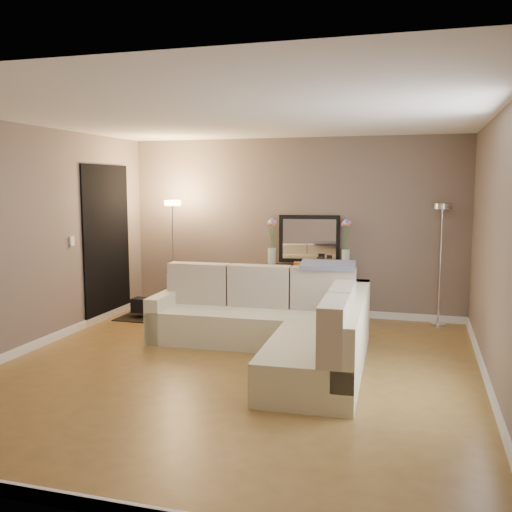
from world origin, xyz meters
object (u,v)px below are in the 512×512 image
(sectional_sofa, at_px, (280,324))
(floor_lamp_unlit, at_px, (441,240))
(console_table, at_px, (303,288))
(floor_lamp_lit, at_px, (173,234))

(sectional_sofa, distance_m, floor_lamp_unlit, 2.73)
(floor_lamp_unlit, bearing_deg, console_table, -177.10)
(floor_lamp_lit, distance_m, floor_lamp_unlit, 3.81)
(console_table, bearing_deg, floor_lamp_lit, -173.32)
(console_table, distance_m, floor_lamp_unlit, 2.03)
(sectional_sofa, distance_m, floor_lamp_lit, 2.70)
(console_table, relative_size, floor_lamp_unlit, 0.77)
(console_table, relative_size, floor_lamp_lit, 0.76)
(console_table, height_order, floor_lamp_unlit, floor_lamp_unlit)
(console_table, bearing_deg, sectional_sofa, -86.68)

